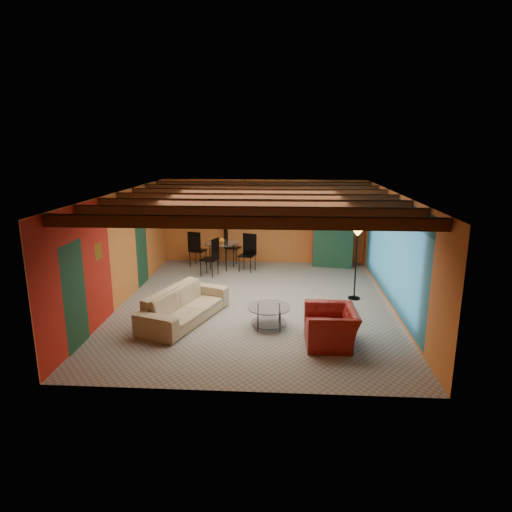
# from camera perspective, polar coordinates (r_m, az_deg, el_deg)

# --- Properties ---
(room) EXTENTS (6.52, 8.01, 2.71)m
(room) POSITION_cam_1_polar(r_m,az_deg,el_deg) (10.49, -0.03, 6.31)
(room) COLOR gray
(room) RESTS_ON ground
(sofa) EXTENTS (1.72, 2.62, 0.71)m
(sofa) POSITION_cam_1_polar(r_m,az_deg,el_deg) (9.96, -9.11, -6.22)
(sofa) COLOR #9A8563
(sofa) RESTS_ON ground
(armchair) EXTENTS (1.00, 1.14, 0.72)m
(armchair) POSITION_cam_1_polar(r_m,az_deg,el_deg) (8.84, 9.57, -8.90)
(armchair) COLOR maroon
(armchair) RESTS_ON ground
(coffee_table) EXTENTS (0.96, 0.96, 0.47)m
(coffee_table) POSITION_cam_1_polar(r_m,az_deg,el_deg) (9.54, 1.65, -7.77)
(coffee_table) COLOR silver
(coffee_table) RESTS_ON ground
(dining_table) EXTENTS (2.79, 2.79, 1.15)m
(dining_table) POSITION_cam_1_polar(r_m,az_deg,el_deg) (13.89, -4.39, 0.70)
(dining_table) COLOR silver
(dining_table) RESTS_ON ground
(armoire) EXTENTS (1.27, 0.76, 2.09)m
(armoire) POSITION_cam_1_polar(r_m,az_deg,el_deg) (14.31, 9.74, 2.87)
(armoire) COLOR maroon
(armoire) RESTS_ON ground
(floor_lamp) EXTENTS (0.44, 0.44, 1.84)m
(floor_lamp) POSITION_cam_1_polar(r_m,az_deg,el_deg) (11.30, 12.65, -0.94)
(floor_lamp) COLOR black
(floor_lamp) RESTS_ON ground
(ceiling_fan) EXTENTS (1.50, 1.50, 0.44)m
(ceiling_fan) POSITION_cam_1_polar(r_m,az_deg,el_deg) (10.38, -0.07, 6.22)
(ceiling_fan) COLOR #472614
(ceiling_fan) RESTS_ON ceiling
(painting) EXTENTS (1.05, 0.03, 0.65)m
(painting) POSITION_cam_1_polar(r_m,az_deg,el_deg) (14.47, -2.62, 5.61)
(painting) COLOR black
(painting) RESTS_ON wall_back
(potted_plant) EXTENTS (0.54, 0.50, 0.49)m
(potted_plant) POSITION_cam_1_polar(r_m,az_deg,el_deg) (14.12, 9.96, 8.01)
(potted_plant) COLOR #26661E
(potted_plant) RESTS_ON armoire
(vase) EXTENTS (0.18, 0.18, 0.18)m
(vase) POSITION_cam_1_polar(r_m,az_deg,el_deg) (13.75, -4.44, 3.41)
(vase) COLOR orange
(vase) RESTS_ON dining_table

